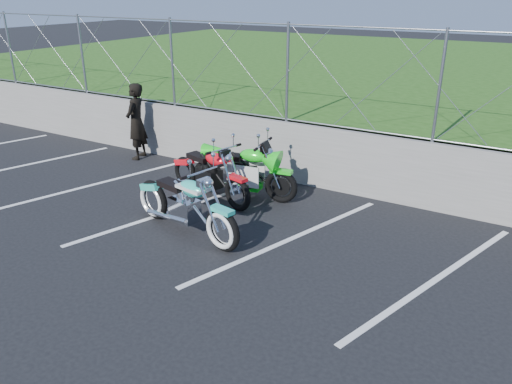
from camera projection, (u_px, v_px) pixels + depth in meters
The scene contains 9 objects.
ground at pixel (142, 230), 8.70m from camera, with size 90.00×90.00×0.00m, color black.
retaining_wall at pixel (246, 144), 11.24m from camera, with size 30.00×0.22×1.30m, color slate.
grass_field at pixel (382, 79), 19.21m from camera, with size 30.00×20.00×1.30m, color #244E14.
chain_link_fence at pixel (246, 69), 10.62m from camera, with size 28.00×0.03×2.00m.
parking_lines at pixel (230, 223), 8.93m from camera, with size 18.29×4.31×0.01m.
cruiser_turquoise at pixel (187, 207), 8.37m from camera, with size 2.50×0.82×1.26m.
naked_orange at pixel (211, 176), 9.80m from camera, with size 2.25×0.87×1.15m.
sportbike_green at pixel (245, 173), 9.89m from camera, with size 2.25×0.80×1.17m.
person_standing at pixel (136, 122), 12.03m from camera, with size 0.67×0.44×1.84m, color black.
Camera 1 is at (5.69, -5.70, 3.92)m, focal length 35.00 mm.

